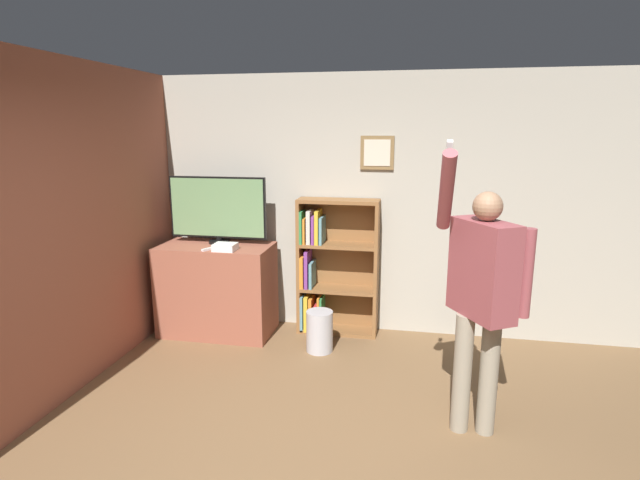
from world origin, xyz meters
TOP-DOWN VIEW (x-y plane):
  - wall_back at (0.00, 2.76)m, footprint 6.14×0.09m
  - wall_side_brick at (-2.10, 1.37)m, footprint 0.06×4.33m
  - tv_ledge at (-1.39, 2.33)m, footprint 1.17×0.61m
  - television at (-1.39, 2.44)m, footprint 1.04×0.22m
  - game_console at (-1.20, 2.14)m, footprint 0.22×0.18m
  - remote_loose at (-1.38, 2.11)m, footprint 0.10×0.14m
  - bookshelf at (-0.23, 2.58)m, footprint 0.84×0.28m
  - person at (1.10, 0.96)m, footprint 0.64×0.60m
  - waste_bin at (-0.23, 2.07)m, footprint 0.26×0.26m

SIDE VIEW (x-z plane):
  - waste_bin at x=-0.23m, z-range 0.00..0.41m
  - tv_ledge at x=-1.39m, z-range 0.00..0.96m
  - bookshelf at x=-0.23m, z-range -0.02..1.42m
  - remote_loose at x=-1.38m, z-range 0.96..0.98m
  - game_console at x=-1.20m, z-range 0.96..1.03m
  - person at x=1.10m, z-range 0.03..2.11m
  - television at x=-1.39m, z-range 0.97..1.67m
  - wall_side_brick at x=-2.10m, z-range 0.00..2.70m
  - wall_back at x=0.00m, z-range 0.00..2.70m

